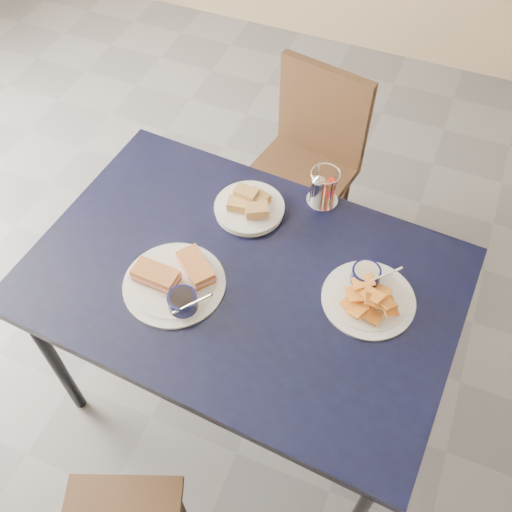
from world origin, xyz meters
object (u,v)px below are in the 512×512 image
at_px(dining_table, 243,286).
at_px(sandwich_plate, 176,281).
at_px(bread_basket, 250,206).
at_px(plantain_plate, 368,292).
at_px(chair_far, 306,152).
at_px(condiment_caddy, 322,189).

height_order(dining_table, sandwich_plate, sandwich_plate).
xyz_separation_m(sandwich_plate, bread_basket, (0.09, 0.37, -0.00)).
relative_size(sandwich_plate, plantain_plate, 1.13).
bearing_deg(dining_table, bread_basket, 107.88).
distance_m(chair_far, bread_basket, 0.67).
bearing_deg(sandwich_plate, dining_table, 32.56).
xyz_separation_m(dining_table, condiment_caddy, (0.13, 0.40, 0.11)).
bearing_deg(bread_basket, plantain_plate, -21.30).
relative_size(chair_far, plantain_plate, 3.06).
distance_m(sandwich_plate, bread_basket, 0.38).
bearing_deg(chair_far, condiment_caddy, -66.91).
bearing_deg(sandwich_plate, condiment_caddy, 59.61).
bearing_deg(plantain_plate, condiment_caddy, 128.36).
distance_m(plantain_plate, condiment_caddy, 0.41).
height_order(chair_far, sandwich_plate, chair_far).
height_order(chair_far, plantain_plate, chair_far).
height_order(chair_far, condiment_caddy, condiment_caddy).
height_order(sandwich_plate, plantain_plate, same).
relative_size(chair_far, sandwich_plate, 2.70).
bearing_deg(plantain_plate, sandwich_plate, -161.21).
relative_size(sandwich_plate, condiment_caddy, 2.39).
bearing_deg(chair_far, plantain_plate, -60.10).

